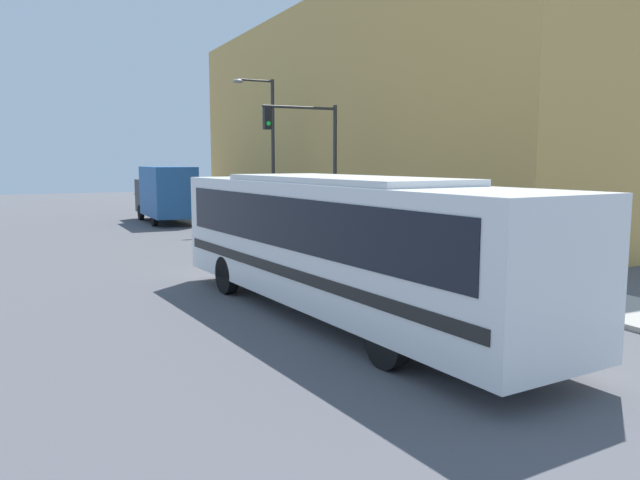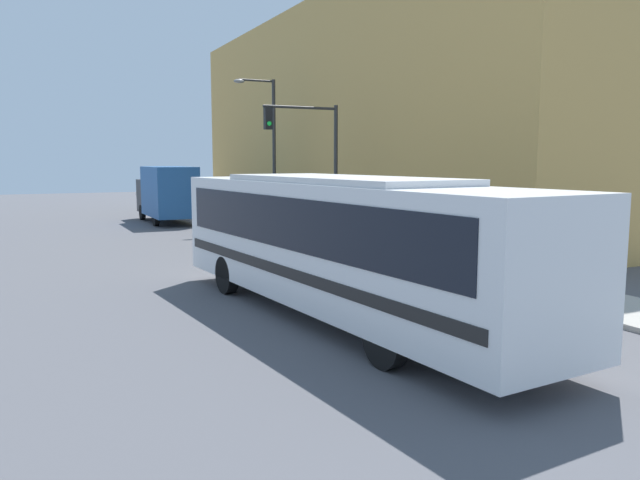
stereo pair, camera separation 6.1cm
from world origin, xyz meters
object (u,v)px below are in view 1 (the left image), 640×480
at_px(traffic_light_pole, 312,149).
at_px(pedestrian_mid_block, 464,237).
at_px(delivery_truck, 165,193).
at_px(street_lamp, 268,141).
at_px(pedestrian_near_corner, 398,232).
at_px(fire_hydrant, 456,262).
at_px(city_bus, 339,237).
at_px(parking_meter, 334,223).

relative_size(traffic_light_pole, pedestrian_mid_block, 3.09).
xyz_separation_m(delivery_truck, street_lamp, (4.25, -5.22, 2.80)).
relative_size(pedestrian_near_corner, pedestrian_mid_block, 0.92).
relative_size(delivery_truck, pedestrian_mid_block, 3.70).
distance_m(traffic_light_pole, street_lamp, 7.24).
relative_size(fire_hydrant, pedestrian_near_corner, 0.38).
height_order(city_bus, delivery_truck, delivery_truck).
bearing_deg(pedestrian_near_corner, traffic_light_pole, 107.39).
bearing_deg(street_lamp, pedestrian_near_corner, -87.71).
xyz_separation_m(delivery_truck, pedestrian_mid_block, (5.37, -19.63, -0.66)).
relative_size(delivery_truck, street_lamp, 0.90).
relative_size(parking_meter, street_lamp, 0.16).
distance_m(traffic_light_pole, pedestrian_mid_block, 8.08).
xyz_separation_m(city_bus, pedestrian_mid_block, (6.63, 3.85, -0.78)).
height_order(city_bus, street_lamp, street_lamp).
bearing_deg(delivery_truck, city_bus, -93.08).
height_order(fire_hydrant, pedestrian_mid_block, pedestrian_mid_block).
bearing_deg(delivery_truck, street_lamp, -50.87).
bearing_deg(pedestrian_mid_block, city_bus, -149.87).
bearing_deg(city_bus, street_lamp, 68.50).
relative_size(parking_meter, pedestrian_near_corner, 0.72).
bearing_deg(pedestrian_near_corner, street_lamp, 92.29).
distance_m(traffic_light_pole, parking_meter, 3.18).
bearing_deg(city_bus, pedestrian_mid_block, 25.41).
bearing_deg(street_lamp, city_bus, -106.78).
xyz_separation_m(fire_hydrant, parking_meter, (-0.00, 8.02, 0.50)).
relative_size(fire_hydrant, pedestrian_mid_block, 0.35).
distance_m(traffic_light_pole, pedestrian_near_corner, 5.51).
bearing_deg(parking_meter, city_bus, -116.91).
relative_size(delivery_truck, traffic_light_pole, 1.20).
bearing_deg(city_bus, pedestrian_near_corner, 43.57).
distance_m(delivery_truck, traffic_light_pole, 13.02).
height_order(city_bus, pedestrian_near_corner, city_bus).
bearing_deg(pedestrian_mid_block, fire_hydrant, -138.25).
xyz_separation_m(city_bus, delivery_truck, (1.26, 23.48, -0.12)).
relative_size(city_bus, parking_meter, 10.08).
bearing_deg(traffic_light_pole, fire_hydrant, -83.57).
bearing_deg(traffic_light_pole, street_lamp, 82.70).
bearing_deg(traffic_light_pole, pedestrian_mid_block, -74.25).
height_order(fire_hydrant, pedestrian_near_corner, pedestrian_near_corner).
distance_m(fire_hydrant, street_lamp, 15.94).
distance_m(city_bus, traffic_light_pole, 12.21).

